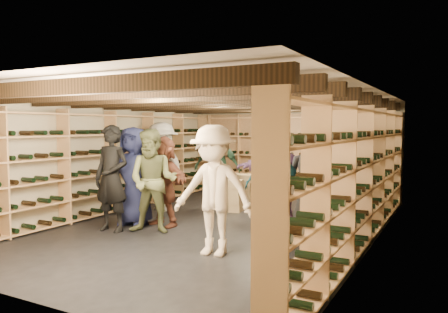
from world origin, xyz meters
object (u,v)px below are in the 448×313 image
object	(u,v)px
person_4	(274,187)
person_10	(217,169)
crate_loose	(329,216)
person_9	(162,166)
person_12	(313,180)
crate_stack_left	(243,188)
person_3	(213,190)
person_2	(153,181)
crate_stack_right	(230,195)
person_11	(279,171)
person_7	(278,183)
person_1	(112,178)
person_6	(133,176)
person_5	(163,181)

from	to	relation	value
person_4	person_10	world-z (taller)	person_10
crate_loose	person_4	distance (m)	1.86
person_9	person_12	world-z (taller)	person_9
crate_stack_left	person_3	bearing A→B (deg)	-69.75
person_10	person_3	bearing A→B (deg)	-67.83
crate_loose	person_2	xyz separation A→B (m)	(-2.40, -2.38, 0.81)
crate_stack_left	person_4	size ratio (longest dim) A/B	0.41
crate_loose	person_12	world-z (taller)	person_12
person_2	person_3	size ratio (longest dim) A/B	0.97
crate_stack_left	crate_loose	size ratio (longest dim) A/B	1.36
crate_stack_right	person_11	xyz separation A→B (m)	(1.15, -0.14, 0.59)
person_7	person_12	bearing A→B (deg)	-11.16
person_7	person_11	size ratio (longest dim) A/B	0.83
person_1	person_6	world-z (taller)	person_1
person_5	person_11	bearing A→B (deg)	60.34
crate_stack_right	person_3	distance (m)	3.25
person_2	person_3	bearing A→B (deg)	-41.32
person_4	person_6	distance (m)	2.64
crate_loose	person_3	xyz separation A→B (m)	(-0.86, -3.01, 0.84)
person_7	person_9	xyz separation A→B (m)	(-2.71, 0.05, 0.18)
crate_stack_left	person_9	xyz separation A→B (m)	(-1.14, -1.68, 0.62)
crate_loose	person_7	size ratio (longest dim) A/B	0.32
person_7	person_4	bearing A→B (deg)	-48.85
crate_stack_left	person_4	xyz separation A→B (m)	(1.85, -2.64, 0.48)
crate_stack_left	person_6	size ratio (longest dim) A/B	0.37
person_6	person_2	bearing A→B (deg)	-32.23
person_10	person_2	bearing A→B (deg)	-95.24
person_1	person_6	bearing A→B (deg)	84.54
person_7	person_1	bearing A→B (deg)	-116.99
person_6	person_12	distance (m)	3.25
person_1	person_2	world-z (taller)	person_1
person_2	person_4	xyz separation A→B (m)	(1.91, 0.74, -0.07)
person_1	person_9	size ratio (longest dim) A/B	0.97
crate_loose	person_5	distance (m)	3.27
crate_stack_right	person_11	world-z (taller)	person_11
person_7	person_10	world-z (taller)	person_10
person_6	person_10	world-z (taller)	person_6
person_7	person_11	distance (m)	0.57
crate_loose	person_3	distance (m)	3.24
person_1	person_11	world-z (taller)	person_11
person_7	person_11	bearing A→B (deg)	134.72
person_3	person_5	distance (m)	2.08
person_4	crate_loose	bearing A→B (deg)	53.26
person_3	person_4	xyz separation A→B (m)	(0.37, 1.37, -0.10)
person_2	person_12	bearing A→B (deg)	3.86
crate_stack_right	person_10	world-z (taller)	person_10
crate_loose	person_2	world-z (taller)	person_2
person_2	person_12	distance (m)	2.69
person_4	person_7	distance (m)	0.95
crate_stack_left	person_10	distance (m)	1.22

